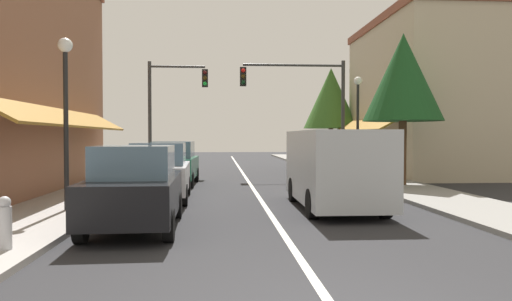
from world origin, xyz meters
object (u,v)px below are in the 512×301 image
(traffic_signal_mast_arm, at_px, (307,97))
(parked_car_nearest_left, at_px, (135,188))
(parked_car_second_left, at_px, (160,172))
(fire_hydrant, at_px, (5,223))
(street_lamp_left_near, at_px, (66,95))
(traffic_signal_left_corner, at_px, (169,101))
(parked_car_third_left, at_px, (174,163))
(tree_right_near, at_px, (403,78))
(tree_right_far, at_px, (331,98))
(street_lamp_right_mid, at_px, (358,110))
(van_in_lane, at_px, (334,167))

(traffic_signal_mast_arm, bearing_deg, parked_car_nearest_left, -114.80)
(parked_car_second_left, height_order, fire_hydrant, parked_car_second_left)
(street_lamp_left_near, bearing_deg, traffic_signal_left_corner, 84.28)
(parked_car_nearest_left, height_order, traffic_signal_mast_arm, traffic_signal_mast_arm)
(traffic_signal_mast_arm, height_order, fire_hydrant, traffic_signal_mast_arm)
(parked_car_nearest_left, height_order, traffic_signal_left_corner, traffic_signal_left_corner)
(parked_car_second_left, bearing_deg, fire_hydrant, -105.10)
(street_lamp_left_near, bearing_deg, fire_hydrant, -85.58)
(parked_car_third_left, relative_size, tree_right_near, 0.70)
(parked_car_nearest_left, bearing_deg, fire_hydrant, -129.10)
(street_lamp_left_near, height_order, tree_right_far, tree_right_far)
(traffic_signal_mast_arm, distance_m, traffic_signal_left_corner, 7.06)
(parked_car_third_left, xyz_separation_m, traffic_signal_left_corner, (-0.73, 5.29, 2.93))
(street_lamp_left_near, distance_m, street_lamp_right_mid, 13.12)
(fire_hydrant, bearing_deg, van_in_lane, 36.23)
(tree_right_far, bearing_deg, traffic_signal_mast_arm, -112.38)
(parked_car_third_left, xyz_separation_m, street_lamp_right_mid, (7.92, 1.16, 2.24))
(van_in_lane, height_order, traffic_signal_left_corner, traffic_signal_left_corner)
(tree_right_far, bearing_deg, traffic_signal_left_corner, -153.36)
(fire_hydrant, bearing_deg, street_lamp_right_mid, 53.47)
(parked_car_second_left, distance_m, traffic_signal_mast_arm, 10.82)
(traffic_signal_left_corner, distance_m, street_lamp_right_mid, 9.61)
(van_in_lane, height_order, traffic_signal_mast_arm, traffic_signal_mast_arm)
(van_in_lane, bearing_deg, traffic_signal_left_corner, 115.40)
(traffic_signal_left_corner, distance_m, tree_right_far, 10.67)
(van_in_lane, bearing_deg, parked_car_second_left, 157.21)
(parked_car_third_left, relative_size, fire_hydrant, 4.76)
(parked_car_third_left, distance_m, fire_hydrant, 11.90)
(parked_car_nearest_left, bearing_deg, street_lamp_left_near, 132.48)
(parked_car_third_left, bearing_deg, street_lamp_right_mid, 9.92)
(street_lamp_right_mid, distance_m, tree_right_far, 9.03)
(parked_car_second_left, xyz_separation_m, tree_right_far, (8.79, 14.88, 3.47))
(parked_car_third_left, height_order, street_lamp_right_mid, street_lamp_right_mid)
(street_lamp_left_near, bearing_deg, tree_right_far, 58.30)
(parked_car_third_left, relative_size, traffic_signal_mast_arm, 0.73)
(parked_car_second_left, distance_m, street_lamp_left_near, 3.91)
(parked_car_second_left, height_order, street_lamp_left_near, street_lamp_left_near)
(parked_car_second_left, relative_size, street_lamp_right_mid, 0.90)
(parked_car_nearest_left, xyz_separation_m, tree_right_far, (8.74, 19.61, 3.47))
(parked_car_second_left, height_order, tree_right_far, tree_right_far)
(parked_car_nearest_left, relative_size, traffic_signal_left_corner, 0.71)
(parked_car_second_left, xyz_separation_m, fire_hydrant, (-1.66, -6.96, -0.33))
(traffic_signal_left_corner, distance_m, fire_hydrant, 17.40)
(parked_car_second_left, bearing_deg, traffic_signal_left_corner, 92.47)
(van_in_lane, height_order, tree_right_near, tree_right_near)
(traffic_signal_left_corner, xyz_separation_m, tree_right_far, (9.52, 4.78, 0.54))
(tree_right_near, bearing_deg, traffic_signal_left_corner, 144.02)
(parked_car_second_left, bearing_deg, tree_right_near, 17.85)
(parked_car_nearest_left, distance_m, street_lamp_left_near, 3.65)
(parked_car_nearest_left, distance_m, van_in_lane, 5.53)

